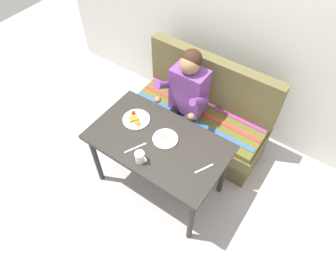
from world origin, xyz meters
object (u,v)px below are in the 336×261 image
Objects in this scene: coffee_mug at (140,157)px; fork at (204,169)px; plate_eggs at (165,139)px; plate_breakfast at (136,119)px; couch at (200,117)px; knife at (135,148)px; table at (158,147)px; person at (185,95)px.

coffee_mug is 0.52m from fork.
plate_eggs is 1.86× the size of coffee_mug.
plate_breakfast reaches higher than plate_eggs.
coffee_mug reaches higher than fork.
couch is at bearing 66.25° from plate_breakfast.
couch is 7.20× the size of knife.
table is 0.83× the size of couch.
couch reaches higher than coffee_mug.
couch is 0.46m from person.
plate_eggs is (0.15, -0.54, -0.00)m from person.
plate_breakfast is at bearing -159.67° from fork.
couch is at bearing 89.87° from coffee_mug.
plate_breakfast is at bearing 175.18° from plate_eggs.
knife is at bearing -52.39° from plate_breakfast.
table is 0.22m from knife.
coffee_mug is (0.30, -0.32, 0.04)m from plate_breakfast.
person is 0.76m from knife.
fork is 0.60m from knife.
person reaches higher than table.
coffee_mug is (-0.00, -0.24, 0.13)m from table.
plate_breakfast is 1.45× the size of fork.
person is at bearing 116.01° from knife.
coffee_mug is 0.59× the size of knife.
table is 0.99× the size of person.
fork is at bearing -8.84° from plate_eggs.
plate_breakfast is (-0.30, 0.08, 0.09)m from table.
coffee_mug is at bearing -8.13° from knife.
couch is at bearing 93.32° from plate_eggs.
knife is (0.19, -0.25, -0.01)m from plate_breakfast.
plate_breakfast is 1.24× the size of knife.
coffee_mug is at bearing -90.13° from couch.
coffee_mug reaches higher than plate_breakfast.
plate_eggs reaches higher than knife.
plate_eggs is 1.10× the size of knife.
table is 0.28m from coffee_mug.
person reaches higher than couch.
table is at bearing 89.45° from coffee_mug.
fork is (0.47, 0.23, -0.05)m from coffee_mug.
person reaches higher than fork.
fork is at bearing 41.32° from knife.
plate_breakfast is 0.77m from fork.
table is at bearing -90.00° from couch.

